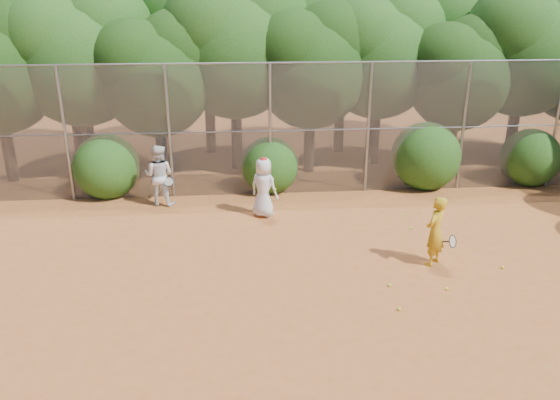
{
  "coord_description": "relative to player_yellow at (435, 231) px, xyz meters",
  "views": [
    {
      "loc": [
        -2.06,
        -10.03,
        5.88
      ],
      "look_at": [
        -1.0,
        2.5,
        1.1
      ],
      "focal_mm": 35.0,
      "sensor_mm": 36.0,
      "label": 1
    }
  ],
  "objects": [
    {
      "name": "tree_3",
      "position": [
        -4.34,
        7.91,
        3.57
      ],
      "size": [
        4.89,
        4.26,
        6.7
      ],
      "color": "black",
      "rests_on": "ground"
    },
    {
      "name": "tree_12",
      "position": [
        4.16,
        10.32,
        3.68
      ],
      "size": [
        5.02,
        4.37,
        6.88
      ],
      "color": "black",
      "rests_on": "ground"
    },
    {
      "name": "ball_5",
      "position": [
        0.13,
        2.9,
        -0.79
      ],
      "size": [
        0.07,
        0.07,
        0.07
      ],
      "primitive_type": "sphere",
      "color": "#C4F22C",
      "rests_on": "ground"
    },
    {
      "name": "ball_1",
      "position": [
        0.13,
        2.0,
        -0.79
      ],
      "size": [
        0.07,
        0.07,
        0.07
      ],
      "primitive_type": "sphere",
      "color": "#C4F22C",
      "rests_on": "ground"
    },
    {
      "name": "player_teen",
      "position": [
        -3.71,
        3.26,
        0.02
      ],
      "size": [
        0.98,
        0.91,
        1.71
      ],
      "rotation": [
        0.0,
        0.0,
        2.53
      ],
      "color": "white",
      "rests_on": "ground"
    },
    {
      "name": "tree_11",
      "position": [
        -0.34,
        9.71,
        3.34
      ],
      "size": [
        4.64,
        4.03,
        6.35
      ],
      "color": "black",
      "rests_on": "ground"
    },
    {
      "name": "tree_7",
      "position": [
        5.66,
        7.71,
        3.45
      ],
      "size": [
        4.77,
        4.14,
        6.53
      ],
      "color": "black",
      "rests_on": "ground"
    },
    {
      "name": "ball_3",
      "position": [
        1.52,
        -0.36,
        -0.79
      ],
      "size": [
        0.07,
        0.07,
        0.07
      ],
      "primitive_type": "sphere",
      "color": "#C4F22C",
      "rests_on": "ground"
    },
    {
      "name": "ball_4",
      "position": [
        -1.26,
        -0.94,
        -0.79
      ],
      "size": [
        0.07,
        0.07,
        0.07
      ],
      "primitive_type": "sphere",
      "color": "#C4F22C",
      "rests_on": "ground"
    },
    {
      "name": "ball_2",
      "position": [
        -1.33,
        -1.89,
        -0.79
      ],
      "size": [
        0.07,
        0.07,
        0.07
      ],
      "primitive_type": "sphere",
      "color": "#C4F22C",
      "rests_on": "ground"
    },
    {
      "name": "tree_2",
      "position": [
        -6.85,
        6.91,
        2.76
      ],
      "size": [
        3.99,
        3.47,
        5.47
      ],
      "color": "black",
      "rests_on": "ground"
    },
    {
      "name": "tree_10",
      "position": [
        -5.34,
        10.12,
        3.8
      ],
      "size": [
        5.15,
        4.48,
        7.06
      ],
      "color": "black",
      "rests_on": "ground"
    },
    {
      "name": "player_white",
      "position": [
        -6.71,
        4.41,
        0.07
      ],
      "size": [
        1.01,
        0.86,
        1.8
      ],
      "rotation": [
        0.0,
        0.0,
        2.92
      ],
      "color": "silver",
      "rests_on": "ground"
    },
    {
      "name": "bush_3",
      "position": [
        5.1,
        5.37,
        0.12
      ],
      "size": [
        1.9,
        1.9,
        1.9
      ],
      "primitive_type": "sphere",
      "color": "#1D4812",
      "rests_on": "ground"
    },
    {
      "name": "ball_0",
      "position": [
        0.31,
        0.68,
        -0.79
      ],
      "size": [
        0.07,
        0.07,
        0.07
      ],
      "primitive_type": "sphere",
      "color": "#C4F22C",
      "rests_on": "ground"
    },
    {
      "name": "tree_6",
      "position": [
        3.15,
        7.1,
        2.64
      ],
      "size": [
        3.86,
        3.36,
        5.29
      ],
      "color": "black",
      "rests_on": "ground"
    },
    {
      "name": "ball_6",
      "position": [
        -0.1,
        -1.2,
        -0.79
      ],
      "size": [
        0.07,
        0.07,
        0.07
      ],
      "primitive_type": "sphere",
      "color": "#C4F22C",
      "rests_on": "ground"
    },
    {
      "name": "tree_9",
      "position": [
        -10.34,
        9.91,
        3.51
      ],
      "size": [
        4.83,
        4.2,
        6.62
      ],
      "color": "black",
      "rests_on": "ground"
    },
    {
      "name": "bush_1",
      "position": [
        -3.4,
        5.37,
        0.07
      ],
      "size": [
        1.8,
        1.8,
        1.8
      ],
      "primitive_type": "sphere",
      "color": "#1D4812",
      "rests_on": "ground"
    },
    {
      "name": "fence_back",
      "position": [
        -2.52,
        5.07,
        1.22
      ],
      "size": [
        20.05,
        0.09,
        4.03
      ],
      "color": "gray",
      "rests_on": "ground"
    },
    {
      "name": "ground",
      "position": [
        -2.4,
        -0.93,
        -0.83
      ],
      "size": [
        80.0,
        80.0,
        0.0
      ],
      "primitive_type": "plane",
      "color": "#A85725",
      "rests_on": "ground"
    },
    {
      "name": "player_yellow",
      "position": [
        0.0,
        0.0,
        0.0
      ],
      "size": [
        0.86,
        0.71,
        1.66
      ],
      "rotation": [
        0.0,
        0.0,
        3.92
      ],
      "color": "gold",
      "rests_on": "ground"
    },
    {
      "name": "tree_1",
      "position": [
        -9.34,
        7.61,
        3.34
      ],
      "size": [
        4.64,
        4.03,
        6.35
      ],
      "color": "black",
      "rests_on": "ground"
    },
    {
      "name": "bush_2",
      "position": [
        1.6,
        5.37,
        0.27
      ],
      "size": [
        2.2,
        2.2,
        2.2
      ],
      "primitive_type": "sphere",
      "color": "#1D4812",
      "rests_on": "ground"
    },
    {
      "name": "tree_4",
      "position": [
        -1.85,
        7.31,
        2.93
      ],
      "size": [
        4.19,
        3.64,
        5.73
      ],
      "color": "black",
      "rests_on": "ground"
    },
    {
      "name": "bush_0",
      "position": [
        -8.4,
        5.37,
        0.17
      ],
      "size": [
        2.0,
        2.0,
        2.0
      ],
      "primitive_type": "sphere",
      "color": "#1D4812",
      "rests_on": "ground"
    },
    {
      "name": "tree_5",
      "position": [
        0.65,
        8.11,
        3.22
      ],
      "size": [
        4.51,
        3.92,
        6.17
      ],
      "color": "black",
      "rests_on": "ground"
    }
  ]
}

